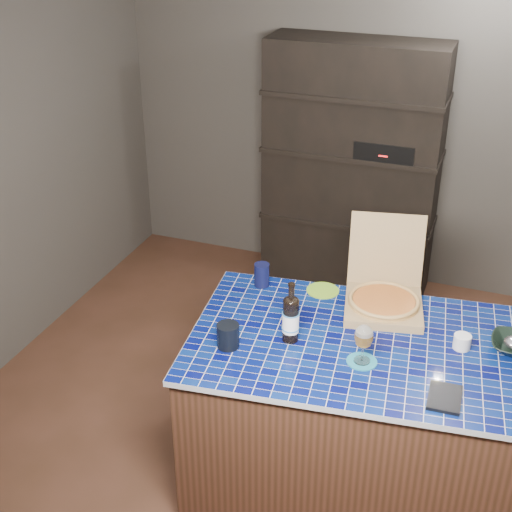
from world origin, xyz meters
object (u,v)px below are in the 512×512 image
at_px(mead_bottle, 291,318).
at_px(pizza_box, 384,298).
at_px(kitchen_island, 353,413).
at_px(dvd_case, 445,398).
at_px(wine_glass, 364,337).

bearing_deg(mead_bottle, pizza_box, 50.46).
xyz_separation_m(kitchen_island, mead_bottle, (-0.30, -0.09, 0.54)).
xyz_separation_m(kitchen_island, dvd_case, (0.42, -0.28, 0.43)).
bearing_deg(kitchen_island, dvd_case, -39.84).
height_order(kitchen_island, dvd_case, dvd_case).
xyz_separation_m(kitchen_island, wine_glass, (0.05, -0.15, 0.55)).
bearing_deg(pizza_box, dvd_case, -69.71).
bearing_deg(mead_bottle, wine_glass, -8.86).
xyz_separation_m(pizza_box, mead_bottle, (-0.35, -0.42, 0.06)).
height_order(pizza_box, wine_glass, pizza_box).
distance_m(kitchen_island, pizza_box, 0.58).
height_order(kitchen_island, pizza_box, pizza_box).
bearing_deg(kitchen_island, pizza_box, 75.33).
bearing_deg(wine_glass, kitchen_island, 108.06).
height_order(pizza_box, dvd_case, pizza_box).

